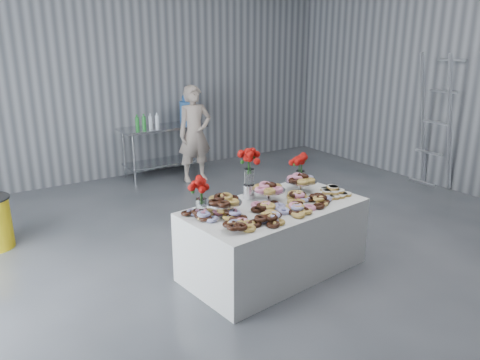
# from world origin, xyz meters

# --- Properties ---
(ground) EXTENTS (9.00, 9.00, 0.00)m
(ground) POSITION_xyz_m (0.00, 0.00, 0.00)
(ground) COLOR #3B3E43
(ground) RESTS_ON ground
(room_walls) EXTENTS (8.04, 9.04, 4.02)m
(room_walls) POSITION_xyz_m (-0.27, 0.07, 2.64)
(room_walls) COLOR gray
(room_walls) RESTS_ON ground
(display_table) EXTENTS (2.00, 1.21, 0.75)m
(display_table) POSITION_xyz_m (-0.14, 0.16, 0.38)
(display_table) COLOR silver
(display_table) RESTS_ON ground
(prep_table) EXTENTS (1.50, 0.60, 0.90)m
(prep_table) POSITION_xyz_m (0.36, 4.10, 0.62)
(prep_table) COLOR silver
(prep_table) RESTS_ON ground
(donut_mounds) EXTENTS (1.89, 1.00, 0.09)m
(donut_mounds) POSITION_xyz_m (-0.14, 0.11, 0.80)
(donut_mounds) COLOR gold
(donut_mounds) RESTS_ON display_table
(cake_stand_left) EXTENTS (0.36, 0.36, 0.17)m
(cake_stand_left) POSITION_xyz_m (-0.70, 0.24, 0.89)
(cake_stand_left) COLOR silver
(cake_stand_left) RESTS_ON display_table
(cake_stand_mid) EXTENTS (0.36, 0.36, 0.17)m
(cake_stand_mid) POSITION_xyz_m (-0.10, 0.31, 0.89)
(cake_stand_mid) COLOR silver
(cake_stand_mid) RESTS_ON display_table
(cake_stand_right) EXTENTS (0.36, 0.36, 0.17)m
(cake_stand_right) POSITION_xyz_m (0.39, 0.37, 0.89)
(cake_stand_right) COLOR silver
(cake_stand_right) RESTS_ON display_table
(danish_pile) EXTENTS (0.48, 0.48, 0.11)m
(danish_pile) POSITION_xyz_m (0.63, 0.09, 0.81)
(danish_pile) COLOR white
(danish_pile) RESTS_ON display_table
(bouquet_left) EXTENTS (0.26, 0.26, 0.42)m
(bouquet_left) POSITION_xyz_m (-0.91, 0.32, 1.05)
(bouquet_left) COLOR white
(bouquet_left) RESTS_ON display_table
(bouquet_right) EXTENTS (0.26, 0.26, 0.42)m
(bouquet_right) POSITION_xyz_m (0.53, 0.54, 1.05)
(bouquet_right) COLOR white
(bouquet_right) RESTS_ON display_table
(bouquet_center) EXTENTS (0.26, 0.26, 0.57)m
(bouquet_center) POSITION_xyz_m (-0.23, 0.50, 1.13)
(bouquet_center) COLOR silver
(bouquet_center) RESTS_ON display_table
(water_jug) EXTENTS (0.28, 0.28, 0.55)m
(water_jug) POSITION_xyz_m (0.86, 4.10, 1.15)
(water_jug) COLOR #4186E0
(water_jug) RESTS_ON prep_table
(drink_bottles) EXTENTS (0.54, 0.08, 0.27)m
(drink_bottles) POSITION_xyz_m (0.04, 4.00, 1.04)
(drink_bottles) COLOR #268C33
(drink_bottles) RESTS_ON prep_table
(person) EXTENTS (0.63, 0.44, 1.65)m
(person) POSITION_xyz_m (0.70, 3.54, 0.82)
(person) COLOR #CC8C93
(person) RESTS_ON ground
(stepladder) EXTENTS (0.67, 0.54, 2.21)m
(stepladder) POSITION_xyz_m (3.75, 1.04, 1.10)
(stepladder) COLOR silver
(stepladder) RESTS_ON ground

